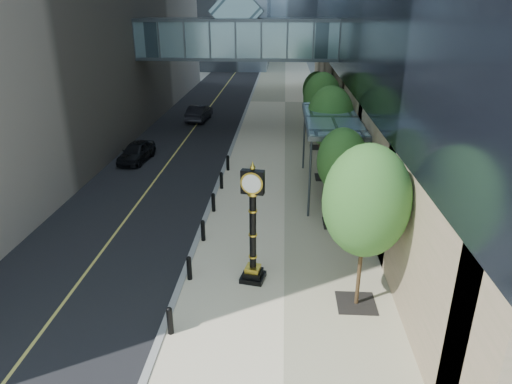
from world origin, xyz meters
TOP-DOWN VIEW (x-y plane):
  - ground at (0.00, 0.00)m, footprint 320.00×320.00m
  - road at (-7.00, 40.00)m, footprint 8.00×180.00m
  - sidewalk at (1.00, 40.00)m, footprint 8.00×180.00m
  - curb at (-3.00, 40.00)m, footprint 0.25×180.00m
  - skywalk at (-3.00, 28.00)m, footprint 17.00×4.20m
  - entrance_canopy at (3.48, 14.00)m, footprint 3.00×8.00m
  - bollard_row at (-2.70, 9.00)m, footprint 0.20×16.20m
  - street_trees at (3.60, 14.82)m, footprint 2.90×28.61m
  - street_clock at (-0.22, 4.32)m, footprint 1.04×1.04m
  - pedestrian at (3.94, 12.82)m, footprint 0.59×0.41m
  - car_near at (-9.22, 18.63)m, footprint 1.97×4.08m
  - car_far at (-7.01, 30.76)m, footprint 1.92×4.58m

SIDE VIEW (x-z plane):
  - ground at x=0.00m, z-range 0.00..0.00m
  - road at x=-7.00m, z-range 0.00..0.02m
  - sidewalk at x=1.00m, z-range 0.00..0.06m
  - curb at x=-3.00m, z-range 0.00..0.07m
  - bollard_row at x=-2.70m, z-range 0.06..0.96m
  - car_near at x=-9.22m, z-range 0.02..1.36m
  - car_far at x=-7.01m, z-range 0.02..1.49m
  - pedestrian at x=3.94m, z-range 0.06..1.61m
  - street_clock at x=-0.22m, z-range -0.25..4.48m
  - street_trees at x=3.60m, z-range 0.78..6.74m
  - entrance_canopy at x=3.48m, z-range 2.00..6.38m
  - skywalk at x=-3.00m, z-range 4.81..10.61m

